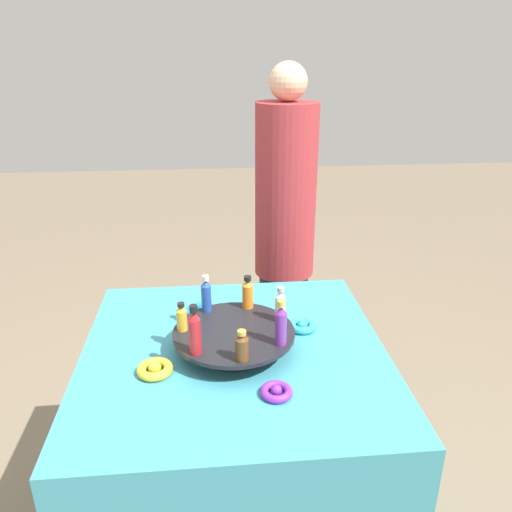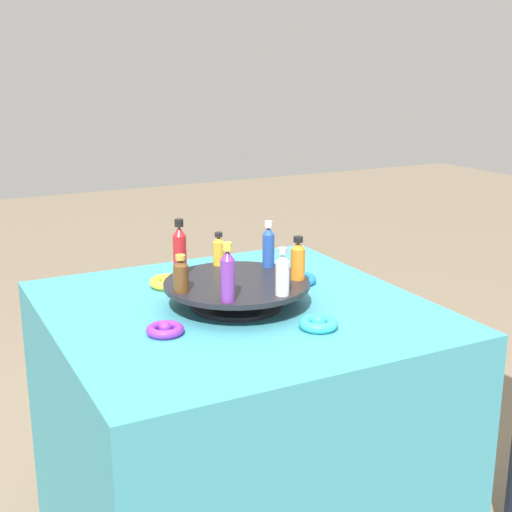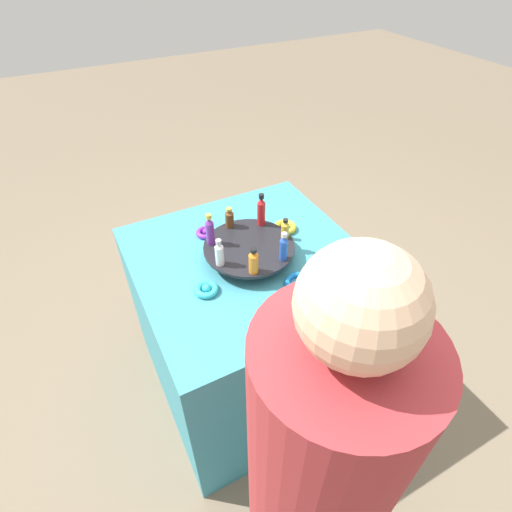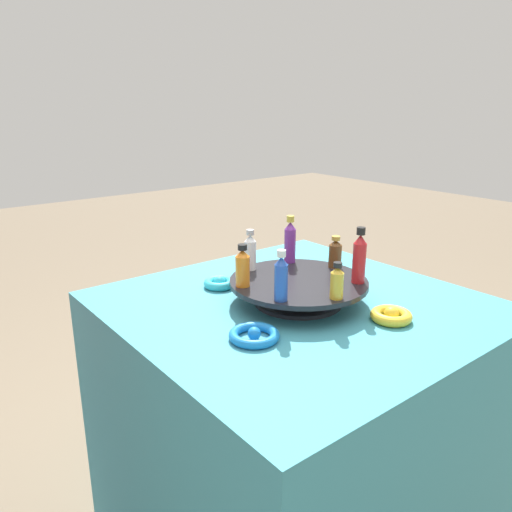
# 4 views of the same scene
# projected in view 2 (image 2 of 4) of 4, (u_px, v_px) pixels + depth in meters

# --- Properties ---
(party_table) EXTENTS (0.87, 0.87, 0.79)m
(party_table) POSITION_uv_depth(u_px,v_px,m) (238.00, 452.00, 1.81)
(party_table) COLOR teal
(party_table) RESTS_ON ground_plane
(display_stand) EXTENTS (0.35, 0.35, 0.06)m
(display_stand) POSITION_uv_depth(u_px,v_px,m) (237.00, 290.00, 1.70)
(display_stand) COLOR black
(display_stand) RESTS_ON party_table
(bottle_purple) EXTENTS (0.03, 0.03, 0.13)m
(bottle_purple) POSITION_uv_depth(u_px,v_px,m) (228.00, 275.00, 1.53)
(bottle_purple) COLOR #702D93
(bottle_purple) RESTS_ON display_stand
(bottle_clear) EXTENTS (0.03, 0.03, 0.11)m
(bottle_clear) POSITION_uv_depth(u_px,v_px,m) (282.00, 273.00, 1.58)
(bottle_clear) COLOR silver
(bottle_clear) RESTS_ON display_stand
(bottle_orange) EXTENTS (0.03, 0.03, 0.10)m
(bottle_orange) POSITION_uv_depth(u_px,v_px,m) (298.00, 260.00, 1.69)
(bottle_orange) COLOR orange
(bottle_orange) RESTS_ON display_stand
(bottle_blue) EXTENTS (0.03, 0.03, 0.12)m
(bottle_blue) POSITION_uv_depth(u_px,v_px,m) (268.00, 246.00, 1.80)
(bottle_blue) COLOR #234CAD
(bottle_blue) RESTS_ON display_stand
(bottle_gold) EXTENTS (0.03, 0.03, 0.09)m
(bottle_gold) POSITION_uv_depth(u_px,v_px,m) (219.00, 250.00, 1.81)
(bottle_gold) COLOR gold
(bottle_gold) RESTS_ON display_stand
(bottle_red) EXTENTS (0.03, 0.03, 0.14)m
(bottle_red) POSITION_uv_depth(u_px,v_px,m) (180.00, 250.00, 1.72)
(bottle_red) COLOR #B21E23
(bottle_red) RESTS_ON display_stand
(bottle_brown) EXTENTS (0.03, 0.03, 0.09)m
(bottle_brown) POSITION_uv_depth(u_px,v_px,m) (181.00, 275.00, 1.60)
(bottle_brown) COLOR brown
(bottle_brown) RESTS_ON display_stand
(ribbon_bow_purple) EXTENTS (0.08, 0.08, 0.03)m
(ribbon_bow_purple) POSITION_uv_depth(u_px,v_px,m) (165.00, 329.00, 1.53)
(ribbon_bow_purple) COLOR purple
(ribbon_bow_purple) RESTS_ON party_table
(ribbon_bow_teal) EXTENTS (0.09, 0.09, 0.03)m
(ribbon_bow_teal) POSITION_uv_depth(u_px,v_px,m) (318.00, 323.00, 1.56)
(ribbon_bow_teal) COLOR #2DB7CC
(ribbon_bow_teal) RESTS_ON party_table
(ribbon_bow_blue) EXTENTS (0.11, 0.11, 0.03)m
(ribbon_bow_blue) POSITION_uv_depth(u_px,v_px,m) (295.00, 279.00, 1.88)
(ribbon_bow_blue) COLOR blue
(ribbon_bow_blue) RESTS_ON party_table
(ribbon_bow_gold) EXTENTS (0.10, 0.10, 0.03)m
(ribbon_bow_gold) POSITION_uv_depth(u_px,v_px,m) (168.00, 282.00, 1.85)
(ribbon_bow_gold) COLOR gold
(ribbon_bow_gold) RESTS_ON party_table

